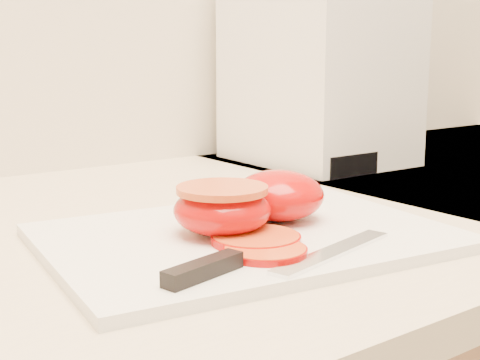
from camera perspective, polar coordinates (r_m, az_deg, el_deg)
cutting_board at (r=0.59m, az=0.58°, el=-4.88°), size 0.38×0.29×0.01m
tomato_half_dome at (r=0.63m, az=3.32°, el=-1.31°), size 0.09×0.09×0.05m
tomato_half_cut at (r=0.58m, az=-1.52°, el=-2.40°), size 0.09×0.09×0.04m
tomato_slice_0 at (r=0.56m, az=1.36°, el=-5.03°), size 0.07×0.07×0.01m
tomato_slice_1 at (r=0.53m, az=2.18°, el=-6.06°), size 0.06×0.06×0.01m
lettuce_leaf_0 at (r=0.67m, az=-0.52°, el=-1.56°), size 0.13×0.13×0.02m
knife at (r=0.50m, az=1.51°, el=-7.01°), size 0.22×0.06×0.01m
appliance at (r=1.02m, az=6.69°, el=9.99°), size 0.21×0.25×0.30m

